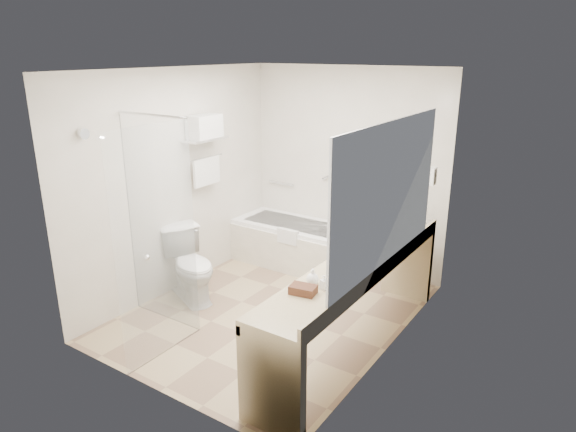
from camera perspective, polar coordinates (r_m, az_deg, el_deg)
The scene contains 25 objects.
floor at distance 5.58m, azimuth -1.74°, elevation -10.62°, with size 3.20×3.20×0.00m, color tan.
ceiling at distance 4.89m, azimuth -2.03°, elevation 15.98°, with size 2.60×3.20×0.10m, color white.
wall_back at distance 6.42m, azimuth 6.47°, elevation 5.14°, with size 2.60×0.10×2.50m, color beige.
wall_front at distance 3.98m, azimuth -15.40°, elevation -3.68°, with size 2.60×0.10×2.50m, color beige.
wall_left at distance 5.92m, azimuth -12.20°, elevation 3.72°, with size 0.10×3.20×2.50m, color beige.
wall_right at distance 4.50m, azimuth 11.74°, elevation -0.83°, with size 0.10×3.20×2.50m, color beige.
bathtub at distance 6.65m, azimuth 0.91°, elevation -3.09°, with size 1.60×0.73×0.59m.
grab_bar_short at distance 6.93m, azimuth -0.76°, elevation 3.67°, with size 0.03×0.03×0.40m, color silver.
grab_bar_long at distance 6.41m, azimuth 5.91°, elevation 5.13°, with size 0.03×0.03×0.60m, color silver.
shower_enclosure at distance 4.90m, azimuth -14.23°, elevation -1.71°, with size 0.96×0.91×2.11m.
towel_shelf at distance 5.98m, azimuth -9.22°, elevation 8.96°, with size 0.24×0.55×0.81m.
vanity_counter at distance 4.70m, azimuth 7.43°, elevation -7.76°, with size 0.55×2.70×0.95m.
sink at distance 4.95m, azimuth 9.91°, elevation -4.24°, with size 0.40×0.52×0.14m, color white.
faucet at distance 4.86m, azimuth 11.54°, elevation -3.38°, with size 0.03×0.03×0.14m, color silver.
mirror at distance 4.28m, azimuth 11.11°, elevation 2.45°, with size 0.02×2.00×1.20m, color #AAAFB6.
hairdryer_unit at distance 5.42m, azimuth 15.64°, elevation 4.30°, with size 0.08×0.10×0.18m, color white.
toilet at distance 5.81m, azimuth -10.74°, elevation -5.45°, with size 0.44×0.79×0.78m, color white.
amenity_basket at distance 4.06m, azimuth 1.69°, elevation -8.18°, with size 0.20×0.13×0.07m, color #4E2B1B.
soap_bottle_a at distance 4.14m, azimuth 4.03°, elevation -7.75°, with size 0.05×0.12×0.05m, color white.
soap_bottle_b at distance 4.21m, azimuth 2.75°, elevation -6.93°, with size 0.10×0.13×0.10m, color white.
water_bottle_left at distance 5.03m, azimuth 9.66°, elevation -2.31°, with size 0.07×0.07×0.21m.
water_bottle_mid at distance 5.08m, azimuth 9.17°, elevation -2.14°, with size 0.06×0.06×0.20m.
water_bottle_right at distance 5.32m, azimuth 12.32°, elevation -1.52°, with size 0.06×0.06×0.18m.
drinking_glass_near at distance 5.13m, azimuth 8.72°, elevation -2.55°, with size 0.06×0.06×0.08m, color silver.
drinking_glass_far at distance 4.79m, azimuth 7.76°, elevation -3.92°, with size 0.07×0.07×0.10m, color silver.
Camera 1 is at (2.85, -3.97, 2.69)m, focal length 32.00 mm.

